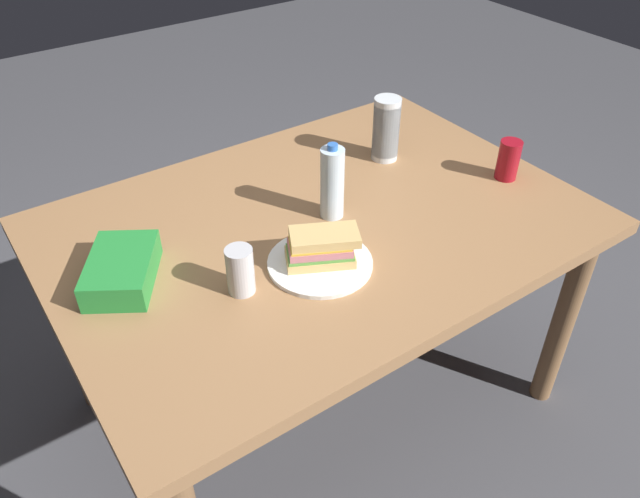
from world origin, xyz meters
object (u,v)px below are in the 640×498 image
sandwich (321,248)px  plastic_cup_stack (386,129)px  paper_plate (320,263)px  water_bottle_tall (331,182)px  soda_can_red (508,160)px  chip_bag (122,270)px  soda_can_silver (240,271)px  dining_table (319,246)px

sandwich → plastic_cup_stack: size_ratio=1.01×
paper_plate → plastic_cup_stack: size_ratio=1.31×
water_bottle_tall → soda_can_red: bearing=-14.5°
chip_bag → soda_can_red: bearing=-67.5°
soda_can_red → plastic_cup_stack: (-0.23, 0.30, 0.04)m
paper_plate → plastic_cup_stack: plastic_cup_stack is taller
soda_can_red → chip_bag: soda_can_red is taller
paper_plate → chip_bag: chip_bag is taller
chip_bag → plastic_cup_stack: (0.91, 0.11, 0.07)m
chip_bag → sandwich: bearing=-84.7°
plastic_cup_stack → water_bottle_tall: bearing=-153.6°
sandwich → water_bottle_tall: 0.23m
soda_can_red → soda_can_silver: same height
paper_plate → soda_can_silver: size_ratio=2.18×
soda_can_silver → chip_bag: bearing=138.5°
dining_table → chip_bag: (-0.54, 0.06, 0.13)m
water_bottle_tall → chip_bag: bearing=174.8°
sandwich → chip_bag: (-0.43, 0.22, -0.02)m
plastic_cup_stack → soda_can_red: bearing=-53.4°
paper_plate → plastic_cup_stack: bearing=34.5°
sandwich → paper_plate: bearing=179.7°
chip_bag → dining_table: bearing=-63.8°
dining_table → water_bottle_tall: 0.20m
water_bottle_tall → soda_can_silver: bearing=-158.6°
paper_plate → chip_bag: bearing=152.7°
paper_plate → sandwich: bearing=-0.3°
sandwich → plastic_cup_stack: (0.48, 0.33, 0.05)m
chip_bag → water_bottle_tall: (0.58, -0.05, 0.07)m
chip_bag → plastic_cup_stack: plastic_cup_stack is taller
sandwich → water_bottle_tall: bearing=48.4°
sandwich → dining_table: bearing=57.4°
paper_plate → water_bottle_tall: (0.15, 0.17, 0.10)m
soda_can_silver → dining_table: bearing=23.3°
chip_bag → water_bottle_tall: 0.59m
paper_plate → soda_can_silver: (-0.21, 0.03, 0.05)m
plastic_cup_stack → soda_can_silver: size_ratio=1.66×
sandwich → soda_can_silver: size_ratio=1.69×
soda_can_red → plastic_cup_stack: bearing=126.6°
dining_table → water_bottle_tall: (0.04, 0.00, 0.20)m
dining_table → sandwich: size_ratio=7.07×
soda_can_red → water_bottle_tall: 0.57m
chip_bag → soda_can_silver: 0.29m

